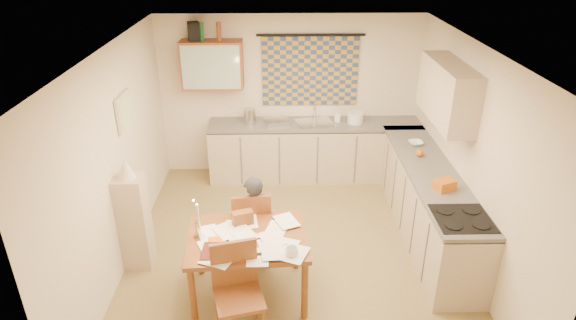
{
  "coord_description": "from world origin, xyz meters",
  "views": [
    {
      "loc": [
        -0.18,
        -4.9,
        3.61
      ],
      "look_at": [
        -0.08,
        0.2,
        1.14
      ],
      "focal_mm": 30.0,
      "sensor_mm": 36.0,
      "label": 1
    }
  ],
  "objects_px": {
    "counter_back": "(316,151)",
    "chair_far": "(252,238)",
    "counter_right": "(427,202)",
    "dining_table": "(249,266)",
    "stove": "(456,255)",
    "person": "(253,222)",
    "shelf_stand": "(135,222)"
  },
  "relations": [
    {
      "from": "counter_back",
      "to": "chair_far",
      "type": "xyz_separation_m",
      "value": [
        -0.91,
        -2.13,
        -0.15
      ]
    },
    {
      "from": "counter_right",
      "to": "dining_table",
      "type": "distance_m",
      "value": 2.49
    },
    {
      "from": "chair_far",
      "to": "stove",
      "type": "bearing_deg",
      "value": 158.8
    },
    {
      "from": "person",
      "to": "shelf_stand",
      "type": "relative_size",
      "value": 1.01
    },
    {
      "from": "stove",
      "to": "counter_right",
      "type": "bearing_deg",
      "value": 90.0
    },
    {
      "from": "chair_far",
      "to": "counter_right",
      "type": "bearing_deg",
      "value": -173.1
    },
    {
      "from": "stove",
      "to": "person",
      "type": "xyz_separation_m",
      "value": [
        -2.18,
        0.49,
        0.12
      ]
    },
    {
      "from": "counter_back",
      "to": "stove",
      "type": "relative_size",
      "value": 3.56
    },
    {
      "from": "counter_back",
      "to": "counter_right",
      "type": "relative_size",
      "value": 1.12
    },
    {
      "from": "counter_right",
      "to": "stove",
      "type": "distance_m",
      "value": 1.11
    },
    {
      "from": "counter_back",
      "to": "dining_table",
      "type": "bearing_deg",
      "value": -108.48
    },
    {
      "from": "stove",
      "to": "shelf_stand",
      "type": "relative_size",
      "value": 0.8
    },
    {
      "from": "counter_back",
      "to": "person",
      "type": "bearing_deg",
      "value": -111.69
    },
    {
      "from": "stove",
      "to": "chair_far",
      "type": "relative_size",
      "value": 0.95
    },
    {
      "from": "counter_back",
      "to": "stove",
      "type": "height_order",
      "value": "stove"
    },
    {
      "from": "dining_table",
      "to": "chair_far",
      "type": "xyz_separation_m",
      "value": [
        0.0,
        0.61,
        -0.08
      ]
    },
    {
      "from": "counter_right",
      "to": "dining_table",
      "type": "bearing_deg",
      "value": -152.78
    },
    {
      "from": "chair_far",
      "to": "shelf_stand",
      "type": "distance_m",
      "value": 1.36
    },
    {
      "from": "counter_right",
      "to": "stove",
      "type": "relative_size",
      "value": 3.18
    },
    {
      "from": "chair_far",
      "to": "person",
      "type": "xyz_separation_m",
      "value": [
        0.03,
        -0.09,
        0.28
      ]
    },
    {
      "from": "dining_table",
      "to": "person",
      "type": "height_order",
      "value": "person"
    },
    {
      "from": "counter_back",
      "to": "counter_right",
      "type": "height_order",
      "value": "same"
    },
    {
      "from": "counter_right",
      "to": "dining_table",
      "type": "height_order",
      "value": "counter_right"
    },
    {
      "from": "dining_table",
      "to": "chair_far",
      "type": "height_order",
      "value": "chair_far"
    },
    {
      "from": "counter_right",
      "to": "dining_table",
      "type": "relative_size",
      "value": 2.29
    },
    {
      "from": "stove",
      "to": "shelf_stand",
      "type": "height_order",
      "value": "shelf_stand"
    },
    {
      "from": "counter_back",
      "to": "counter_right",
      "type": "xyz_separation_m",
      "value": [
        1.3,
        -1.6,
        -0.0
      ]
    },
    {
      "from": "counter_right",
      "to": "chair_far",
      "type": "bearing_deg",
      "value": -166.57
    },
    {
      "from": "counter_back",
      "to": "shelf_stand",
      "type": "xyz_separation_m",
      "value": [
        -2.24,
        -2.18,
        0.13
      ]
    },
    {
      "from": "counter_back",
      "to": "person",
      "type": "height_order",
      "value": "person"
    },
    {
      "from": "counter_right",
      "to": "person",
      "type": "xyz_separation_m",
      "value": [
        -2.18,
        -0.61,
        0.13
      ]
    },
    {
      "from": "stove",
      "to": "dining_table",
      "type": "height_order",
      "value": "stove"
    }
  ]
}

